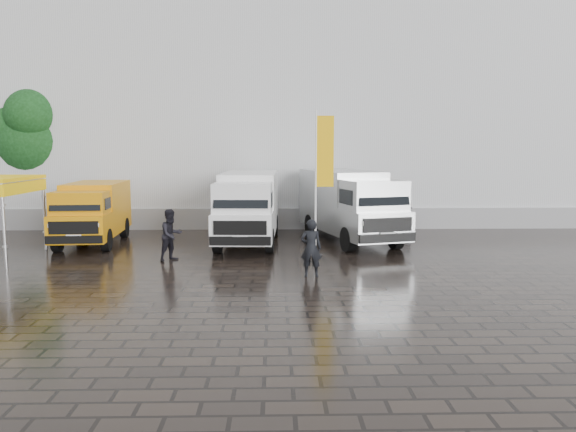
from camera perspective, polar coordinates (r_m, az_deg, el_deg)
name	(u,v)px	position (r m, az deg, el deg)	size (l,w,h in m)	color
ground	(325,263)	(18.97, 3.79, -4.79)	(120.00, 120.00, 0.00)	black
exhibition_hall	(335,112)	(34.76, 4.82, 10.46)	(44.00, 16.00, 12.00)	silver
hall_plinth	(352,219)	(26.91, 6.53, -0.26)	(44.00, 0.15, 1.00)	gray
van_yellow	(93,214)	(23.83, -19.22, 0.21)	(2.03, 5.28, 2.44)	orange
van_white	(248,209)	(22.63, -4.06, 0.74)	(2.18, 6.53, 2.83)	white
van_silver	(350,207)	(23.18, 6.32, 0.95)	(2.23, 6.69, 2.90)	#B3B7B8
flagpole	(321,175)	(19.88, 3.37, 4.19)	(0.88, 0.50, 5.17)	black
tree	(35,137)	(30.36, -24.32, 7.37)	(3.82, 3.94, 6.86)	black
wheelie_bin	(402,219)	(26.81, 11.52, -0.28)	(0.66, 0.66, 1.09)	black
person_front	(311,248)	(16.83, 2.34, -3.26)	(0.64, 0.42, 1.75)	black
person_tent	(171,235)	(19.62, -11.77, -1.90)	(0.86, 0.67, 1.77)	black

